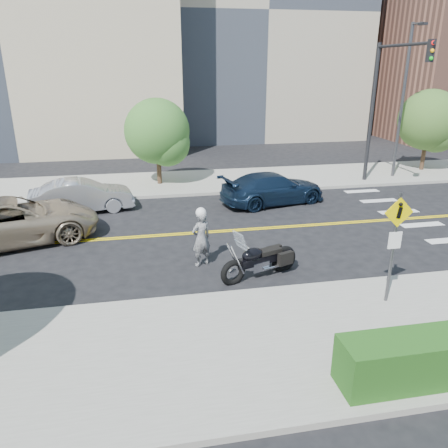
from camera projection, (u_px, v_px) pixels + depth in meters
name	position (u px, v px, depth m)	size (l,w,h in m)	color
ground_plane	(199.00, 233.00, 16.84)	(120.00, 120.00, 0.00)	black
sidewalk_near	(243.00, 347.00, 9.89)	(60.00, 5.00, 0.15)	#9E9B91
sidewalk_far	(181.00, 183.00, 23.74)	(60.00, 5.00, 0.15)	#9E9B91
building_mid	(247.00, 18.00, 38.82)	(18.00, 14.00, 20.00)	#A39984
lamp_post	(402.00, 103.00, 23.52)	(0.16, 0.16, 8.00)	#4C4C51
traffic_light	(383.00, 95.00, 21.68)	(0.28, 4.50, 7.00)	black
pedestrian_sign	(395.00, 238.00, 11.08)	(0.78, 0.08, 3.00)	#4C4C51
motorcyclist	(201.00, 237.00, 13.81)	(0.79, 0.67, 1.95)	silver
motorcycle	(260.00, 252.00, 13.10)	(2.61, 0.79, 1.59)	black
suv	(12.00, 221.00, 15.66)	(2.75, 5.97, 1.66)	tan
parked_car_silver	(82.00, 196.00, 19.04)	(1.52, 4.36, 1.44)	#A5A6AD
parked_car_blue	(273.00, 188.00, 20.22)	(2.02, 4.96, 1.44)	#162842
tree_far_a	(157.00, 131.00, 22.37)	(3.34, 3.34, 4.57)	#382619
tree_far_b	(429.00, 120.00, 25.41)	(3.49, 3.49, 4.83)	#382619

